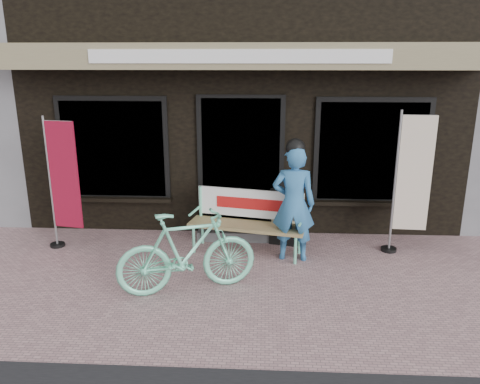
# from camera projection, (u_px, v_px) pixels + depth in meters

# --- Properties ---
(ground) EXTENTS (70.00, 70.00, 0.00)m
(ground) POSITION_uv_depth(u_px,v_px,m) (232.00, 290.00, 5.71)
(ground) COLOR #AC8385
(ground) RESTS_ON ground
(storefront) EXTENTS (7.00, 6.77, 6.00)m
(storefront) POSITION_uv_depth(u_px,v_px,m) (248.00, 44.00, 9.64)
(storefront) COLOR black
(storefront) RESTS_ON ground
(bench) EXTENTS (1.72, 0.77, 0.90)m
(bench) POSITION_uv_depth(u_px,v_px,m) (248.00, 217.00, 6.73)
(bench) COLOR #74E3B8
(bench) RESTS_ON ground
(person) EXTENTS (0.62, 0.43, 1.71)m
(person) POSITION_uv_depth(u_px,v_px,m) (294.00, 201.00, 6.39)
(person) COLOR teal
(person) RESTS_ON ground
(bicycle) EXTENTS (1.74, 1.00, 1.01)m
(bicycle) POSITION_uv_depth(u_px,v_px,m) (187.00, 252.00, 5.57)
(bicycle) COLOR #74E3B8
(bicycle) RESTS_ON ground
(nobori_red) EXTENTS (0.58, 0.25, 1.96)m
(nobori_red) POSITION_uv_depth(u_px,v_px,m) (62.00, 182.00, 6.72)
(nobori_red) COLOR gray
(nobori_red) RESTS_ON ground
(nobori_cream) EXTENTS (0.61, 0.24, 2.06)m
(nobori_cream) POSITION_uv_depth(u_px,v_px,m) (410.00, 181.00, 6.55)
(nobori_cream) COLOR gray
(nobori_cream) RESTS_ON ground
(menu_stand) EXTENTS (0.44, 0.19, 0.87)m
(menu_stand) POSITION_uv_depth(u_px,v_px,m) (284.00, 217.00, 6.97)
(menu_stand) COLOR black
(menu_stand) RESTS_ON ground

